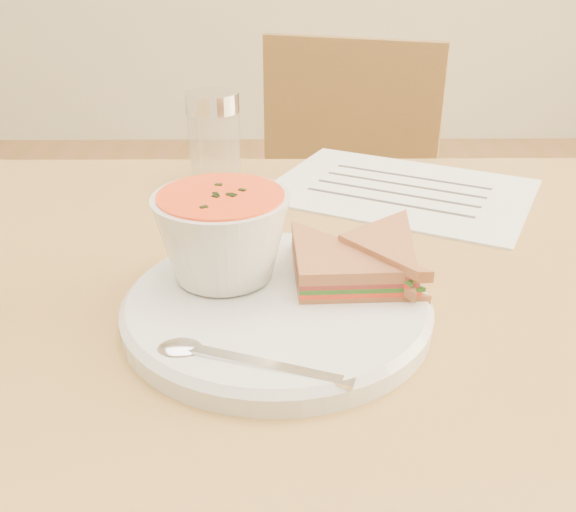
{
  "coord_description": "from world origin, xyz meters",
  "views": [
    {
      "loc": [
        0.01,
        -0.58,
        1.06
      ],
      "look_at": [
        0.02,
        -0.08,
        0.8
      ],
      "focal_mm": 40.0,
      "sensor_mm": 36.0,
      "label": 1
    }
  ],
  "objects_px": {
    "plate": "(277,308)",
    "condiment_shaker": "(214,140)",
    "chair_far": "(325,264)",
    "soup_bowl": "(223,240)"
  },
  "relations": [
    {
      "from": "chair_far",
      "to": "plate",
      "type": "height_order",
      "value": "chair_far"
    },
    {
      "from": "chair_far",
      "to": "soup_bowl",
      "type": "xyz_separation_m",
      "value": [
        -0.14,
        -0.67,
        0.38
      ]
    },
    {
      "from": "soup_bowl",
      "to": "condiment_shaker",
      "type": "distance_m",
      "value": 0.3
    },
    {
      "from": "plate",
      "to": "condiment_shaker",
      "type": "distance_m",
      "value": 0.35
    },
    {
      "from": "chair_far",
      "to": "condiment_shaker",
      "type": "distance_m",
      "value": 0.56
    },
    {
      "from": "condiment_shaker",
      "to": "chair_far",
      "type": "bearing_deg",
      "value": 64.48
    },
    {
      "from": "soup_bowl",
      "to": "condiment_shaker",
      "type": "relative_size",
      "value": 0.98
    },
    {
      "from": "plate",
      "to": "condiment_shaker",
      "type": "bearing_deg",
      "value": 104.06
    },
    {
      "from": "plate",
      "to": "chair_far",
      "type": "bearing_deg",
      "value": 82.31
    },
    {
      "from": "plate",
      "to": "soup_bowl",
      "type": "height_order",
      "value": "soup_bowl"
    }
  ]
}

